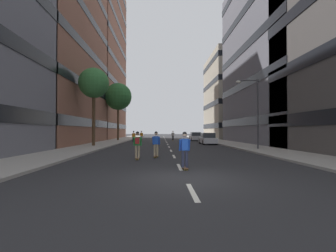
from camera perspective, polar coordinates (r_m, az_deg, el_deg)
ground_plane at (r=38.74m, az=-0.34°, el=-3.77°), size 176.12×176.12×0.00m
sidewalk_left at (r=43.07m, az=-11.94°, el=-3.38°), size 3.98×80.72×0.14m
sidewalk_right at (r=43.45m, az=10.91°, el=-3.36°), size 3.98×80.72×0.14m
lane_markings at (r=39.89m, az=-0.38°, el=-3.68°), size 0.16×67.20×0.01m
building_left_mid at (r=40.29m, az=-28.26°, el=21.01°), size 14.53×21.42×33.59m
building_left_far at (r=61.35m, az=-18.21°, el=15.10°), size 14.53×23.50×37.51m
building_right_mid at (r=39.81m, az=27.37°, el=15.07°), size 14.53×23.18×25.44m
building_right_far at (r=60.03m, az=16.52°, el=6.50°), size 14.53×16.93×19.18m
parked_car_near at (r=44.72m, az=6.37°, el=-2.50°), size 1.82×4.40×1.52m
parked_car_mid at (r=33.32m, az=9.19°, el=-2.99°), size 1.82×4.40×1.52m
street_tree_near at (r=45.21m, az=-11.49°, el=6.67°), size 4.82×4.82×10.20m
street_tree_mid at (r=29.60m, az=-16.83°, el=9.39°), size 3.42×3.42×8.82m
streetlamp_right at (r=24.42m, az=19.29°, el=4.42°), size 2.13×0.30×6.50m
skater_0 at (r=15.66m, az=-7.11°, el=-4.04°), size 0.53×0.90×1.78m
skater_1 at (r=11.67m, az=3.90°, el=-5.22°), size 0.54×0.91×1.78m
skater_2 at (r=36.17m, az=-7.97°, el=-2.39°), size 0.55×0.91×1.78m
skater_3 at (r=16.75m, az=-2.79°, el=-3.96°), size 0.56×0.92×1.78m
skater_4 at (r=44.85m, az=1.15°, el=-2.10°), size 0.54×0.91×1.78m
skater_5 at (r=42.98m, az=-6.18°, el=-2.18°), size 0.56×0.92×1.78m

